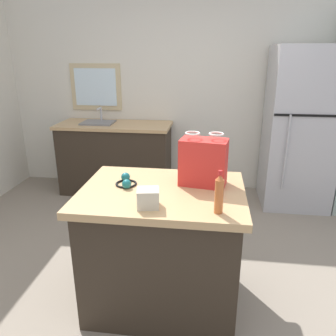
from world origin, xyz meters
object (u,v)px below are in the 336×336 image
object	(u,v)px
bottle	(219,194)
ear_defenders	(126,182)
shopping_bag	(203,162)
kitchen_island	(163,247)
small_box	(148,198)
refrigerator	(300,129)

from	to	relation	value
bottle	ear_defenders	distance (m)	0.73
bottle	shopping_bag	bearing A→B (deg)	103.65
kitchen_island	ear_defenders	size ratio (longest dim) A/B	5.71
kitchen_island	bottle	world-z (taller)	bottle
small_box	bottle	xyz separation A→B (m)	(0.41, -0.02, 0.06)
refrigerator	bottle	distance (m)	2.42
refrigerator	small_box	distance (m)	2.59
refrigerator	bottle	bearing A→B (deg)	-113.54
kitchen_island	ear_defenders	bearing A→B (deg)	168.05
kitchen_island	ear_defenders	world-z (taller)	ear_defenders
small_box	bottle	world-z (taller)	bottle
kitchen_island	bottle	distance (m)	0.73
refrigerator	bottle	xyz separation A→B (m)	(-0.97, -2.22, 0.09)
kitchen_island	refrigerator	xyz separation A→B (m)	(1.34, 1.93, 0.47)
kitchen_island	shopping_bag	distance (m)	0.68
shopping_bag	bottle	world-z (taller)	shopping_bag
kitchen_island	shopping_bag	bearing A→B (deg)	26.97
small_box	ear_defenders	size ratio (longest dim) A/B	0.66
kitchen_island	small_box	bearing A→B (deg)	-99.24
bottle	ear_defenders	bearing A→B (deg)	151.31
kitchen_island	small_box	xyz separation A→B (m)	(-0.04, -0.27, 0.50)
bottle	ear_defenders	world-z (taller)	bottle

